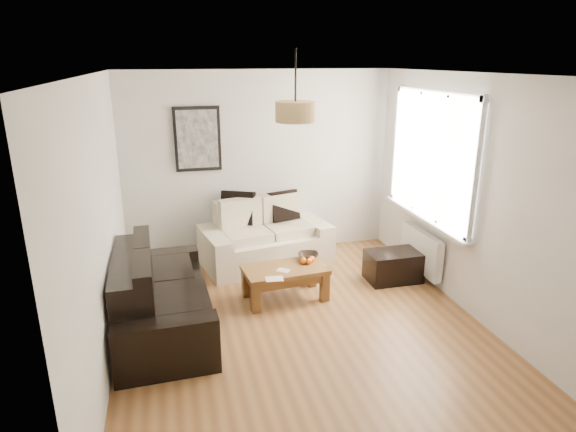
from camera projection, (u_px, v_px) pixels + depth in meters
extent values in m
plane|color=brown|center=(302.00, 326.00, 5.26)|extent=(4.50, 4.50, 0.00)
cube|color=white|center=(421.00, 250.00, 6.30)|extent=(0.10, 0.90, 0.52)
cylinder|color=tan|center=(295.00, 112.00, 4.85)|extent=(0.40, 0.40, 0.20)
cube|color=black|center=(393.00, 266.00, 6.29)|extent=(0.68, 0.44, 0.39)
cube|color=black|center=(238.00, 208.00, 6.77)|extent=(0.48, 0.33, 0.46)
cube|color=black|center=(284.00, 206.00, 6.93)|extent=(0.44, 0.25, 0.42)
imported|color=black|center=(308.00, 256.00, 6.01)|extent=(0.30, 0.30, 0.06)
sphere|color=orange|center=(309.00, 261.00, 5.83)|extent=(0.09, 0.09, 0.07)
sphere|color=#FF5415|center=(312.00, 259.00, 5.89)|extent=(0.08, 0.08, 0.07)
sphere|color=orange|center=(303.00, 260.00, 5.85)|extent=(0.08, 0.08, 0.08)
cube|color=silver|center=(275.00, 279.00, 5.44)|extent=(0.21, 0.16, 0.01)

